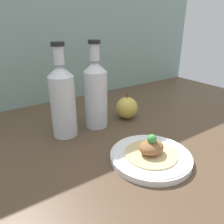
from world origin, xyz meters
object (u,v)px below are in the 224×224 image
(plated_food, at_px, (151,149))
(apple, at_px, (127,108))
(cider_bottle_right, at_px, (96,93))
(plate, at_px, (151,156))
(cider_bottle_left, at_px, (63,99))

(plated_food, height_order, apple, apple)
(plated_food, bearing_deg, cider_bottle_right, 93.30)
(plate, xyz_separation_m, cider_bottle_left, (-0.14, 0.27, 0.11))
(cider_bottle_left, relative_size, apple, 2.97)
(plated_food, distance_m, apple, 0.28)
(plated_food, xyz_separation_m, cider_bottle_right, (-0.02, 0.27, 0.09))
(plated_food, relative_size, cider_bottle_left, 0.48)
(apple, bearing_deg, cider_bottle_right, 177.10)
(cider_bottle_right, xyz_separation_m, apple, (0.13, -0.01, -0.08))
(apple, bearing_deg, plate, -114.18)
(plate, height_order, plated_food, plated_food)
(plate, distance_m, apple, 0.29)
(plated_food, distance_m, cider_bottle_left, 0.31)
(plate, xyz_separation_m, cider_bottle_right, (-0.02, 0.27, 0.11))
(cider_bottle_right, bearing_deg, plate, -86.70)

